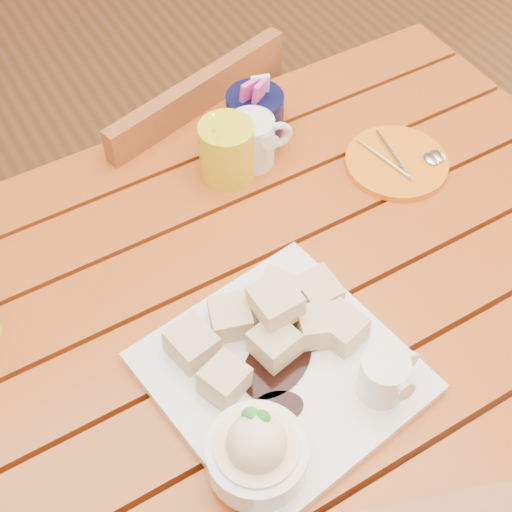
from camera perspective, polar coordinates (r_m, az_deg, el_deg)
ground at (r=1.65m, az=0.07°, el=-18.36°), size 5.00×5.00×0.00m
table at (r=1.07m, az=0.10°, el=-6.69°), size 1.20×0.79×0.75m
dessert_plate at (r=0.88m, az=1.87°, el=-10.00°), size 0.33×0.33×0.12m
coffee_mug_right at (r=1.10m, az=-2.21°, el=8.54°), size 0.12×0.09×0.14m
cream_pitcher at (r=1.12m, az=-0.21°, el=9.28°), size 0.10×0.09×0.09m
sugar_caddy at (r=1.18m, az=-0.09°, el=11.44°), size 0.09×0.09×0.10m
orange_saucer at (r=1.17m, az=11.26°, el=7.38°), size 0.16×0.16×0.02m
chair_far at (r=1.51m, az=-6.41°, el=4.78°), size 0.47×0.47×0.81m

